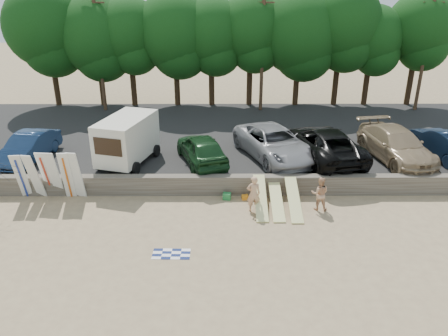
{
  "coord_description": "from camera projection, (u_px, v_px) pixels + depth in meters",
  "views": [
    {
      "loc": [
        -0.95,
        -16.81,
        10.04
      ],
      "look_at": [
        -0.87,
        3.0,
        1.42
      ],
      "focal_mm": 35.0,
      "sensor_mm": 36.0,
      "label": 1
    }
  ],
  "objects": [
    {
      "name": "beachgoer_b",
      "position": [
        320.0,
        194.0,
        20.36
      ],
      "size": [
        0.89,
        0.75,
        1.64
      ],
      "primitive_type": "imported",
      "rotation": [
        0.0,
        0.0,
        2.97
      ],
      "color": "tan",
      "rests_on": "ground"
    },
    {
      "name": "beach_towel",
      "position": [
        171.0,
        254.0,
        17.31
      ],
      "size": [
        1.52,
        1.52,
        0.0
      ],
      "primitive_type": "plane",
      "rotation": [
        0.0,
        0.0,
        -0.02
      ],
      "color": "white",
      "rests_on": "ground"
    },
    {
      "name": "car_1",
      "position": [
        201.0,
        149.0,
        23.8
      ],
      "size": [
        3.37,
        5.14,
        1.63
      ],
      "primitive_type": "imported",
      "rotation": [
        0.0,
        0.0,
        3.47
      ],
      "color": "#153A1A",
      "rests_on": "parking_lot"
    },
    {
      "name": "box_trailer",
      "position": [
        127.0,
        138.0,
        23.53
      ],
      "size": [
        3.13,
        4.43,
        2.57
      ],
      "rotation": [
        0.0,
        0.0,
        -0.28
      ],
      "color": "beige",
      "rests_on": "parking_lot"
    },
    {
      "name": "parking_lot",
      "position": [
        237.0,
        138.0,
        28.92
      ],
      "size": [
        44.0,
        14.5,
        0.7
      ],
      "primitive_type": "cube",
      "color": "#282828",
      "rests_on": "ground"
    },
    {
      "name": "surfboard_upright_4",
      "position": [
        67.0,
        175.0,
        21.15
      ],
      "size": [
        0.54,
        0.66,
        2.55
      ],
      "primitive_type": "cube",
      "rotation": [
        0.22,
        0.0,
        0.06
      ],
      "color": "white",
      "rests_on": "ground"
    },
    {
      "name": "surfboard_upright_1",
      "position": [
        34.0,
        176.0,
        21.11
      ],
      "size": [
        0.63,
        0.91,
        2.5
      ],
      "primitive_type": "cube",
      "rotation": [
        0.31,
        0.0,
        -0.17
      ],
      "color": "white",
      "rests_on": "ground"
    },
    {
      "name": "surfboard_upright_2",
      "position": [
        46.0,
        174.0,
        21.31
      ],
      "size": [
        0.57,
        0.8,
        2.52
      ],
      "primitive_type": "cube",
      "rotation": [
        0.27,
        0.0,
        -0.1
      ],
      "color": "white",
      "rests_on": "ground"
    },
    {
      "name": "gear_bag",
      "position": [
        245.0,
        197.0,
        21.57
      ],
      "size": [
        0.34,
        0.3,
        0.22
      ],
      "primitive_type": "cube",
      "rotation": [
        0.0,
        0.0,
        0.19
      ],
      "color": "orange",
      "rests_on": "ground"
    },
    {
      "name": "surfboard_upright_0",
      "position": [
        21.0,
        176.0,
        21.11
      ],
      "size": [
        0.58,
        0.88,
        2.5
      ],
      "primitive_type": "cube",
      "rotation": [
        0.3,
        0.0,
        0.1
      ],
      "color": "white",
      "rests_on": "ground"
    },
    {
      "name": "surfboard_low_0",
      "position": [
        261.0,
        197.0,
        20.59
      ],
      "size": [
        0.56,
        2.84,
        1.11
      ],
      "primitive_type": "cube",
      "rotation": [
        0.35,
        0.0,
        0.0
      ],
      "color": "#E1DF8E",
      "rests_on": "ground"
    },
    {
      "name": "seawall",
      "position": [
        241.0,
        185.0,
        21.98
      ],
      "size": [
        44.0,
        0.5,
        1.0
      ],
      "primitive_type": "cube",
      "color": "#6B6356",
      "rests_on": "ground"
    },
    {
      "name": "car_0",
      "position": [
        29.0,
        147.0,
        24.15
      ],
      "size": [
        2.25,
        4.8,
        1.52
      ],
      "primitive_type": "imported",
      "rotation": [
        0.0,
        0.0,
        -0.14
      ],
      "color": "#162B4D",
      "rests_on": "parking_lot"
    },
    {
      "name": "surfboard_upright_3",
      "position": [
        54.0,
        175.0,
        21.25
      ],
      "size": [
        0.57,
        0.78,
        2.53
      ],
      "primitive_type": "cube",
      "rotation": [
        0.26,
        0.0,
        -0.1
      ],
      "color": "white",
      "rests_on": "ground"
    },
    {
      "name": "car_3",
      "position": [
        324.0,
        143.0,
        24.39
      ],
      "size": [
        4.1,
        6.77,
        1.76
      ],
      "primitive_type": "imported",
      "rotation": [
        0.0,
        0.0,
        3.34
      ],
      "color": "black",
      "rests_on": "parking_lot"
    },
    {
      "name": "car_4",
      "position": [
        396.0,
        145.0,
        24.21
      ],
      "size": [
        3.42,
        6.28,
        1.73
      ],
      "primitive_type": "imported",
      "rotation": [
        0.0,
        0.0,
        0.18
      ],
      "color": "#9A8262",
      "rests_on": "parking_lot"
    },
    {
      "name": "car_5",
      "position": [
        446.0,
        144.0,
        24.51
      ],
      "size": [
        2.47,
        5.23,
        1.65
      ],
      "primitive_type": "imported",
      "rotation": [
        0.0,
        0.0,
        3.29
      ],
      "color": "black",
      "rests_on": "parking_lot"
    },
    {
      "name": "surfboard_low_2",
      "position": [
        294.0,
        199.0,
        20.51
      ],
      "size": [
        0.56,
        2.86,
        1.03
      ],
      "primitive_type": "cube",
      "rotation": [
        0.33,
        0.0,
        0.0
      ],
      "color": "#E1DF8E",
      "rests_on": "ground"
    },
    {
      "name": "treeline",
      "position": [
        219.0,
        30.0,
        32.98
      ],
      "size": [
        33.84,
        6.37,
        9.24
      ],
      "color": "#382616",
      "rests_on": "parking_lot"
    },
    {
      "name": "utility_poles",
      "position": [
        262.0,
        47.0,
        31.94
      ],
      "size": [
        25.8,
        0.26,
        9.0
      ],
      "color": "#473321",
      "rests_on": "parking_lot"
    },
    {
      "name": "cooler",
      "position": [
        227.0,
        196.0,
        21.56
      ],
      "size": [
        0.42,
        0.35,
        0.32
      ],
      "primitive_type": "cube",
      "rotation": [
        0.0,
        0.0,
        -0.15
      ],
      "color": "#217B3A",
      "rests_on": "ground"
    },
    {
      "name": "ground",
      "position": [
        244.0,
        224.0,
        19.43
      ],
      "size": [
        120.0,
        120.0,
        0.0
      ],
      "primitive_type": "plane",
      "color": "tan",
      "rests_on": "ground"
    },
    {
      "name": "beachgoer_a",
      "position": [
        254.0,
        194.0,
        20.21
      ],
      "size": [
        0.69,
        0.5,
        1.77
      ],
      "primitive_type": "imported",
      "rotation": [
        0.0,
        0.0,
        3.26
      ],
      "color": "tan",
      "rests_on": "ground"
    },
    {
      "name": "surfboard_low_1",
      "position": [
        276.0,
        200.0,
        20.67
      ],
      "size": [
        0.56,
        2.93,
        0.81
      ],
      "primitive_type": "cube",
      "rotation": [
        0.25,
        0.0,
        0.0
      ],
      "color": "#E1DF8E",
      "rests_on": "ground"
    },
    {
      "name": "car_2",
      "position": [
        274.0,
        143.0,
        24.46
      ],
      "size": [
        4.9,
        6.79,
        1.72
      ],
      "primitive_type": "imported",
      "rotation": [
        0.0,
        0.0,
        0.37
      ],
      "color": "gray",
      "rests_on": "parking_lot"
    },
    {
      "name": "surfboard_upright_5",
      "position": [
        76.0,
        175.0,
        21.17
      ],
      "size": [
        0.58,
        0.68,
        2.55
      ],
      "primitive_type": "cube",
      "rotation": [
        0.22,
        0.0,
        -0.14
      ],
      "color": "white",
      "rests_on": "ground"
    }
  ]
}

